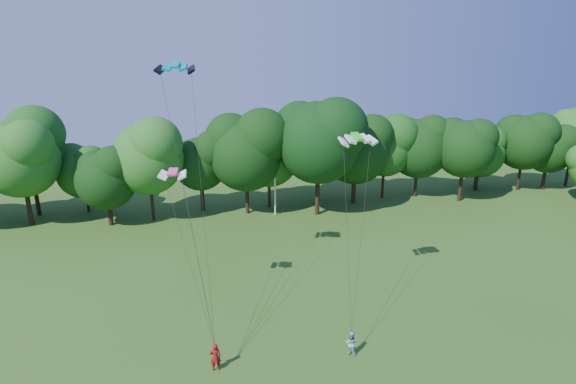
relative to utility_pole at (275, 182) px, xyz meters
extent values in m
cylinder|color=silver|center=(0.00, 0.00, -0.12)|extent=(0.20, 0.20, 8.06)
cube|color=silver|center=(0.00, 0.00, 3.71)|extent=(1.50, 0.74, 0.08)
imported|color=maroon|center=(-8.04, -26.80, -3.21)|extent=(0.71, 0.48, 1.89)
imported|color=#A2BFE1|center=(0.69, -26.87, -3.32)|extent=(1.02, 0.96, 1.67)
cube|color=#058BA4|center=(-9.66, -17.56, 13.95)|extent=(2.82, 1.58, 0.51)
cube|color=#37E021|center=(2.76, -20.44, 9.04)|extent=(2.81, 1.53, 0.49)
cube|color=#F2437D|center=(-10.25, -19.65, 6.87)|extent=(2.03, 1.21, 0.41)
cylinder|color=black|center=(-28.18, 5.31, -1.89)|extent=(0.52, 0.52, 4.52)
ellipsoid|color=#194914|center=(-28.18, 5.31, 4.06)|extent=(9.03, 9.03, 9.85)
cylinder|color=black|center=(5.07, -0.65, -1.50)|extent=(0.48, 0.48, 5.29)
ellipsoid|color=black|center=(5.07, -0.65, 5.48)|extent=(10.59, 10.59, 11.55)
cylinder|color=black|center=(30.65, 6.16, -2.58)|extent=(0.40, 0.40, 3.14)
ellipsoid|color=#1B581A|center=(30.65, 6.16, 1.57)|extent=(6.29, 6.29, 6.86)
camera|label=1|loc=(-7.97, -50.62, 14.80)|focal=28.00mm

